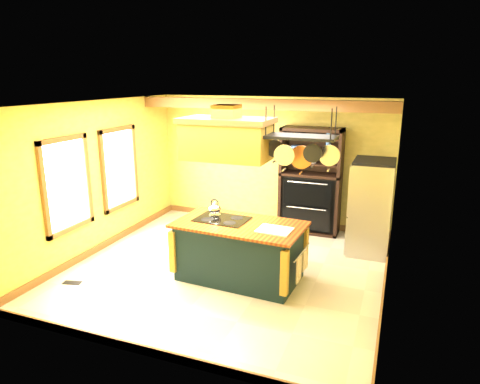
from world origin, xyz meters
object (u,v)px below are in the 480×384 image
Objects in this scene: range_hood at (227,137)px; hutch at (310,191)px; pot_rack at (301,144)px; refrigerator at (370,209)px; kitchen_island at (239,251)px.

hutch is at bearing 73.26° from range_hood.
pot_rack is 2.90m from hutch.
range_hood is 3.07m from refrigerator.
pot_rack is at bearing 4.21° from kitchen_island.
refrigerator is at bearing 42.65° from range_hood.
kitchen_island is 0.95× the size of hutch.
kitchen_island is 1.51× the size of range_hood.
pot_rack is (0.91, 0.01, 1.72)m from kitchen_island.
hutch is (0.77, 2.56, -1.40)m from range_hood.
refrigerator is at bearing 63.97° from pot_rack.
pot_rack is 2.46m from refrigerator.
range_hood is at bearing -137.35° from refrigerator.
refrigerator is (0.89, 1.83, -1.38)m from pot_rack.
pot_rack reaches higher than refrigerator.
kitchen_island is at bearing 0.23° from range_hood.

